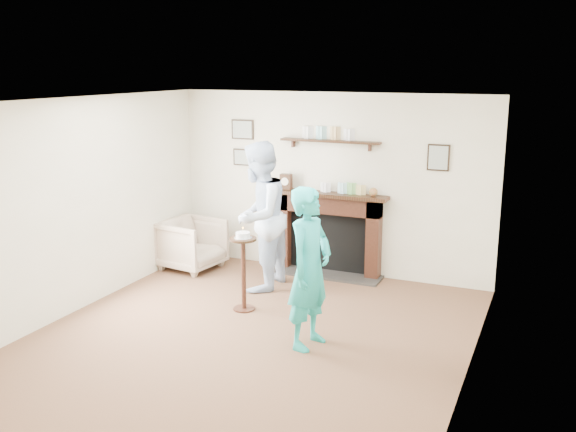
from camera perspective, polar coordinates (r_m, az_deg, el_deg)
The scene contains 6 objects.
ground at distance 7.02m, azimuth -3.30°, elevation -10.67°, with size 5.00×5.00×0.00m, color brown.
room_shell at distance 7.15m, azimuth -0.99°, elevation 3.42°, with size 4.54×5.02×2.52m.
armchair at distance 9.35m, azimuth -8.48°, elevation -4.62°, with size 0.77×0.79×0.72m, color #BCAD8B.
man at distance 8.47m, azimuth -2.55°, elevation -6.39°, with size 0.93×0.73×1.92m, color #A6B7D0.
woman at distance 6.83m, azimuth 1.87°, elevation -11.36°, with size 0.61×0.40×1.68m, color teal.
pedestal_table at distance 7.56m, azimuth -3.99°, elevation -3.86°, with size 0.32×0.32×1.02m.
Camera 1 is at (2.91, -5.73, 2.84)m, focal length 40.00 mm.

